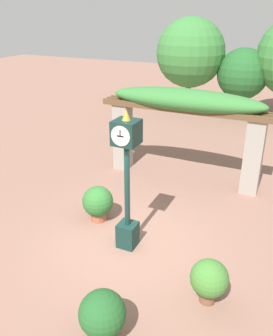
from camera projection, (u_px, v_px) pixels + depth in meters
ground_plane at (129, 242)px, 8.88m from camera, size 60.00×60.00×0.00m
pedestal_clock at (127, 179)px, 8.02m from camera, size 0.53×0.58×3.42m
pergola at (185, 112)px, 11.25m from camera, size 5.62×1.13×3.07m
potted_plant_near_left at (98, 202)px, 9.60m from camera, size 0.84×0.84×0.99m
potted_plant_near_right at (209, 279)px, 6.86m from camera, size 0.75×0.75×0.95m
potted_plant_far_left at (102, 314)px, 6.09m from camera, size 0.83×0.83×0.97m
tree_line at (248, 58)px, 18.18m from camera, size 9.08×4.56×5.18m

